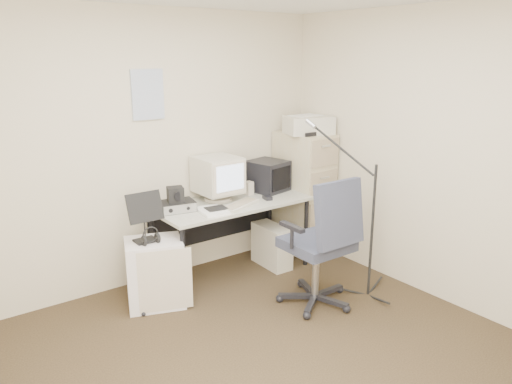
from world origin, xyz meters
TOP-DOWN VIEW (x-y plane):
  - floor at (0.00, 0.00)m, footprint 3.60×3.60m
  - wall_back at (0.00, 1.80)m, footprint 3.60×0.02m
  - wall_right at (1.80, 0.00)m, footprint 0.02×3.60m
  - wall_calendar at (-0.02, 1.79)m, footprint 0.30×0.02m
  - filing_cabinet at (1.58, 1.48)m, footprint 0.40×0.60m
  - printer at (1.58, 1.43)m, footprint 0.54×0.45m
  - desk at (0.63, 1.45)m, footprint 1.50×0.70m
  - crt_monitor at (0.56, 1.58)m, footprint 0.39×0.41m
  - crt_tv at (1.16, 1.57)m, footprint 0.41×0.42m
  - desk_speaker at (0.91, 1.55)m, footprint 0.08×0.08m
  - keyboard at (0.61, 1.28)m, footprint 0.47×0.31m
  - mouse at (0.95, 1.31)m, footprint 0.09×0.12m
  - radio_receiver at (0.07, 1.51)m, footprint 0.35×0.28m
  - radio_speaker at (0.06, 1.49)m, footprint 0.17×0.16m
  - papers at (0.31, 1.29)m, footprint 0.26×0.33m
  - pc_tower at (1.04, 1.35)m, footprint 0.22×0.46m
  - office_chair at (0.85, 0.49)m, footprint 0.67×0.67m
  - side_cart at (-0.27, 1.30)m, footprint 0.57×0.51m
  - music_stand at (-0.33, 1.32)m, footprint 0.32×0.20m
  - headphones at (-0.31, 1.24)m, footprint 0.17×0.17m
  - mic_stand at (1.35, 0.32)m, footprint 0.03×0.03m

SIDE VIEW (x-z plane):
  - floor at x=0.00m, z-range -0.01..0.00m
  - pc_tower at x=1.04m, z-range 0.00..0.42m
  - side_cart at x=-0.27m, z-range 0.00..0.58m
  - desk at x=0.63m, z-range 0.00..0.73m
  - office_chair at x=0.85m, z-range 0.00..1.14m
  - headphones at x=-0.31m, z-range 0.62..0.65m
  - filing_cabinet at x=1.58m, z-range 0.00..1.30m
  - papers at x=0.31m, z-range 0.73..0.75m
  - keyboard at x=0.61m, z-range 0.73..0.75m
  - mouse at x=0.95m, z-range 0.73..0.76m
  - radio_receiver at x=0.07m, z-range 0.73..0.82m
  - mic_stand at x=1.35m, z-range 0.00..1.57m
  - desk_speaker at x=0.91m, z-range 0.73..0.86m
  - music_stand at x=-0.33m, z-range 0.58..1.02m
  - crt_tv at x=1.16m, z-range 0.73..1.04m
  - radio_speaker at x=0.06m, z-range 0.82..0.96m
  - crt_monitor at x=0.56m, z-range 0.73..1.15m
  - wall_back at x=0.00m, z-range 0.00..2.50m
  - wall_right at x=1.80m, z-range 0.00..2.50m
  - printer at x=1.58m, z-range 1.30..1.48m
  - wall_calendar at x=-0.02m, z-range 1.53..1.97m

